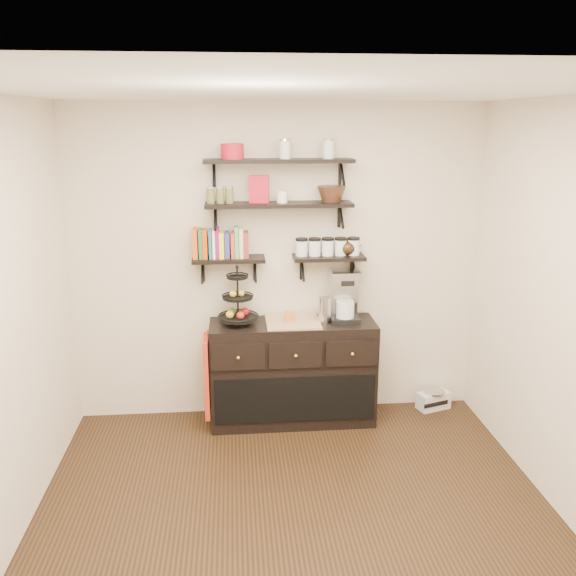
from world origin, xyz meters
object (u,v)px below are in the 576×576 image
Objects in this scene: sideboard at (293,372)px; coffee_maker at (344,296)px; fruit_stand at (238,305)px; radio at (433,399)px.

sideboard is 3.16× the size of coffee_maker.
radio is (1.76, 0.10, -0.98)m from fruit_stand.
radio is (0.86, 0.07, -1.02)m from coffee_maker.
fruit_stand is at bearing 165.39° from radio.
fruit_stand is 1.09× the size of coffee_maker.
sideboard is 4.34× the size of radio.
sideboard is 0.79m from coffee_maker.
sideboard is at bearing -174.97° from coffee_maker.
coffee_maker is (0.90, 0.03, 0.04)m from fruit_stand.
sideboard is 1.36m from radio.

